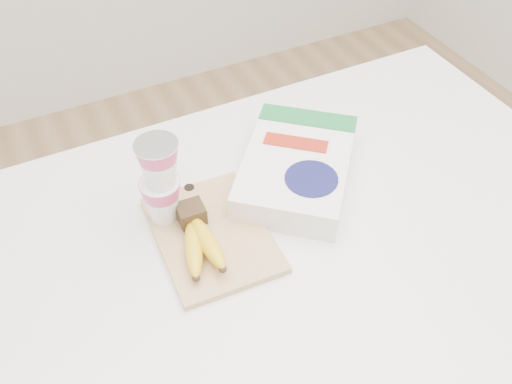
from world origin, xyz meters
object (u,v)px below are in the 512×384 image
at_px(cutting_board, 212,234).
at_px(yogurt_stack, 160,180).
at_px(cereal_box, 297,167).
at_px(bananas, 199,238).
at_px(table, 279,376).

xyz_separation_m(cutting_board, yogurt_stack, (-0.06, 0.07, 0.10)).
bearing_deg(cereal_box, bananas, -121.21).
xyz_separation_m(table, yogurt_stack, (-0.17, 0.15, 0.60)).
height_order(table, yogurt_stack, yogurt_stack).
bearing_deg(cereal_box, table, -84.39).
height_order(yogurt_stack, cereal_box, yogurt_stack).
bearing_deg(yogurt_stack, bananas, -72.52).
height_order(bananas, yogurt_stack, yogurt_stack).
distance_m(table, bananas, 0.55).
relative_size(cutting_board, cereal_box, 0.75).
height_order(table, cutting_board, cutting_board).
distance_m(table, yogurt_stack, 0.64).
distance_m(cutting_board, bananas, 0.05).
bearing_deg(table, cereal_box, 55.65).
bearing_deg(yogurt_stack, cutting_board, -50.05).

